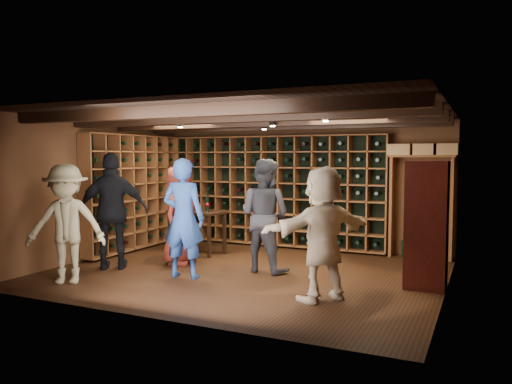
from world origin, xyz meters
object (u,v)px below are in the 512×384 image
at_px(tasting_table, 196,215).
at_px(man_blue_shirt, 183,218).
at_px(man_grey_suit, 265,215).
at_px(guest_khaki, 66,224).
at_px(guest_red_floral, 180,215).
at_px(guest_beige, 323,233).
at_px(display_cabinet, 426,227).
at_px(guest_woman_black, 113,211).

bearing_deg(tasting_table, man_blue_shirt, -54.26).
relative_size(man_grey_suit, guest_khaki, 1.04).
bearing_deg(guest_red_floral, guest_beige, -115.06).
xyz_separation_m(man_blue_shirt, guest_beige, (2.28, -0.27, -0.05)).
relative_size(display_cabinet, tasting_table, 1.52).
relative_size(guest_woman_black, tasting_table, 1.65).
xyz_separation_m(guest_woman_black, guest_beige, (3.65, -0.29, -0.09)).
xyz_separation_m(guest_red_floral, tasting_table, (-0.25, 0.94, -0.12)).
distance_m(guest_red_floral, tasting_table, 0.98).
height_order(display_cabinet, tasting_table, display_cabinet).
xyz_separation_m(display_cabinet, guest_red_floral, (-4.01, -0.10, -0.01)).
bearing_deg(man_blue_shirt, guest_woman_black, -9.12).
distance_m(display_cabinet, guest_woman_black, 4.86).
distance_m(man_blue_shirt, man_grey_suit, 1.31).
bearing_deg(man_grey_suit, man_blue_shirt, 53.71).
bearing_deg(man_grey_suit, display_cabinet, -169.74).
bearing_deg(guest_khaki, man_grey_suit, 8.25).
relative_size(man_blue_shirt, guest_khaki, 1.05).
bearing_deg(man_blue_shirt, guest_beige, 164.71).
bearing_deg(man_grey_suit, guest_khaki, 49.33).
bearing_deg(tasting_table, guest_red_floral, -65.61).
xyz_separation_m(guest_khaki, tasting_table, (0.52, 2.74, -0.14)).
bearing_deg(guest_khaki, tasting_table, 48.34).
relative_size(man_grey_suit, guest_beige, 1.05).
relative_size(guest_red_floral, tasting_table, 1.47).
xyz_separation_m(display_cabinet, guest_woman_black, (-4.78, -0.89, 0.10)).
height_order(display_cabinet, man_grey_suit, man_grey_suit).
relative_size(display_cabinet, guest_khaki, 1.01).
bearing_deg(guest_woman_black, display_cabinet, 156.99).
distance_m(display_cabinet, guest_beige, 1.63).
distance_m(man_grey_suit, guest_red_floral, 1.56).
height_order(man_grey_suit, guest_beige, man_grey_suit).
height_order(man_blue_shirt, guest_khaki, man_blue_shirt).
bearing_deg(guest_woman_black, guest_khaki, 56.43).
height_order(display_cabinet, guest_khaki, display_cabinet).
distance_m(display_cabinet, guest_red_floral, 4.01).
xyz_separation_m(display_cabinet, man_blue_shirt, (-3.41, -0.91, 0.05)).
relative_size(man_blue_shirt, tasting_table, 1.58).
distance_m(guest_woman_black, tasting_table, 1.83).
xyz_separation_m(guest_red_floral, guest_khaki, (-0.76, -1.80, 0.02)).
relative_size(display_cabinet, guest_beige, 1.01).
height_order(guest_woman_black, guest_khaki, guest_woman_black).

